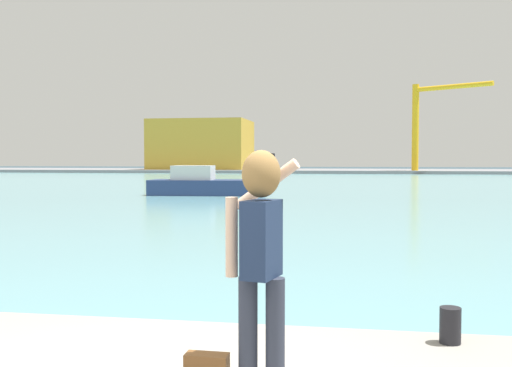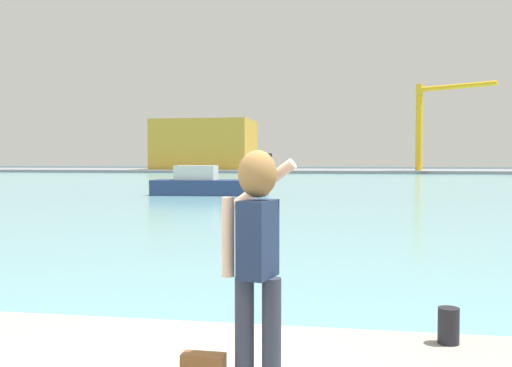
% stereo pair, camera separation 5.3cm
% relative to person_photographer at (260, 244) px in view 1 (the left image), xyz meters
% --- Properties ---
extents(ground_plane, '(220.00, 220.00, 0.00)m').
position_rel_person_photographer_xyz_m(ground_plane, '(-0.70, 49.65, -1.55)').
color(ground_plane, '#334751').
extents(harbor_water, '(140.00, 100.00, 0.02)m').
position_rel_person_photographer_xyz_m(harbor_water, '(-0.70, 51.65, -1.54)').
color(harbor_water, '#6BA8B2').
rests_on(harbor_water, ground_plane).
extents(far_shore_dock, '(140.00, 20.00, 0.46)m').
position_rel_person_photographer_xyz_m(far_shore_dock, '(-0.70, 91.65, -1.32)').
color(far_shore_dock, gray).
rests_on(far_shore_dock, ground_plane).
extents(person_photographer, '(0.53, 0.57, 1.74)m').
position_rel_person_photographer_xyz_m(person_photographer, '(0.00, 0.00, 0.00)').
color(person_photographer, '#2D3342').
rests_on(person_photographer, quay_promenade).
extents(harbor_bollard, '(0.19, 0.19, 0.33)m').
position_rel_person_photographer_xyz_m(harbor_bollard, '(1.54, 1.33, -0.90)').
color(harbor_bollard, black).
rests_on(harbor_bollard, quay_promenade).
extents(boat_moored, '(6.95, 2.81, 1.76)m').
position_rel_person_photographer_xyz_m(boat_moored, '(-8.09, 29.61, -0.90)').
color(boat_moored, navy).
rests_on(boat_moored, harbor_water).
extents(warehouse_left, '(15.95, 12.14, 8.24)m').
position_rel_person_photographer_xyz_m(warehouse_left, '(-24.67, 91.72, 3.03)').
color(warehouse_left, gold).
rests_on(warehouse_left, far_shore_dock).
extents(port_crane, '(10.26, 6.83, 12.79)m').
position_rel_person_photographer_xyz_m(port_crane, '(11.19, 84.61, 7.00)').
color(port_crane, yellow).
rests_on(port_crane, far_shore_dock).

